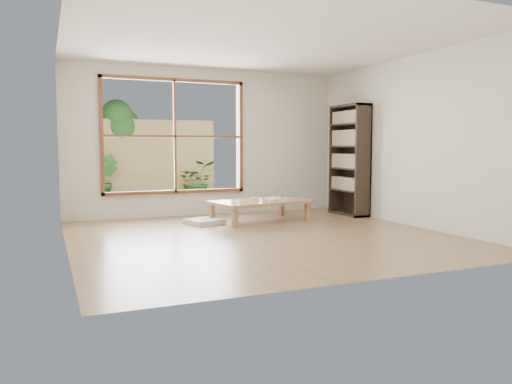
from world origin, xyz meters
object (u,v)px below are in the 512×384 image
at_px(low_table, 260,203).
at_px(bookshelf, 349,160).
at_px(food_tray, 279,198).
at_px(garden_bench, 146,195).

bearing_deg(low_table, bookshelf, -7.03).
xyz_separation_m(low_table, food_tray, (0.39, 0.09, 0.06)).
xyz_separation_m(food_tray, garden_bench, (-1.88, 1.89, -0.05)).
distance_m(low_table, food_tray, 0.41).
relative_size(bookshelf, food_tray, 6.72).
distance_m(bookshelf, garden_bench, 3.83).
relative_size(low_table, food_tray, 5.84).
distance_m(low_table, garden_bench, 2.48).
height_order(bookshelf, garden_bench, bookshelf).
bearing_deg(garden_bench, bookshelf, -40.00).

